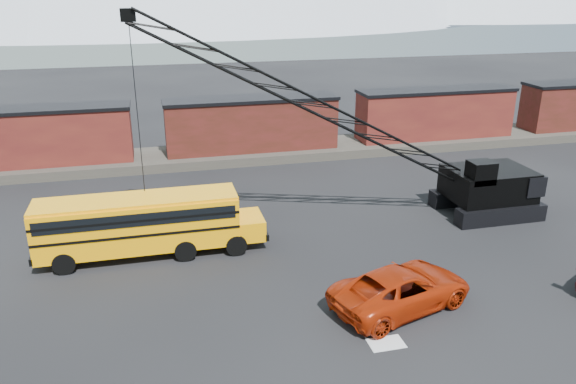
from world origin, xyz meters
name	(u,v)px	position (x,y,z in m)	size (l,w,h in m)	color
ground	(341,294)	(0.00, 0.00, 0.00)	(160.00, 160.00, 0.00)	black
gravel_berm	(252,153)	(0.00, 22.00, 0.35)	(120.00, 5.00, 0.70)	#4C463E
boxcar_west_near	(36,136)	(-16.00, 22.00, 2.76)	(13.70, 3.10, 4.17)	#4B1615
boxcar_mid	(252,124)	(0.00, 22.00, 2.76)	(13.70, 3.10, 4.17)	#581A18
boxcar_east_near	(435,113)	(16.00, 22.00, 2.76)	(13.70, 3.10, 4.17)	#4B1615
snow_patch	(386,343)	(0.50, -4.00, 0.01)	(1.40, 0.90, 0.02)	silver
school_bus	(145,223)	(-8.44, 6.15, 1.79)	(11.65, 2.65, 3.19)	#FFA105
red_pickup	(401,288)	(2.16, -1.65, 0.90)	(2.99, 6.48, 1.80)	#A72508
crawler_crane	(345,120)	(2.45, 7.15, 6.32)	(23.34, 4.20, 12.37)	black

